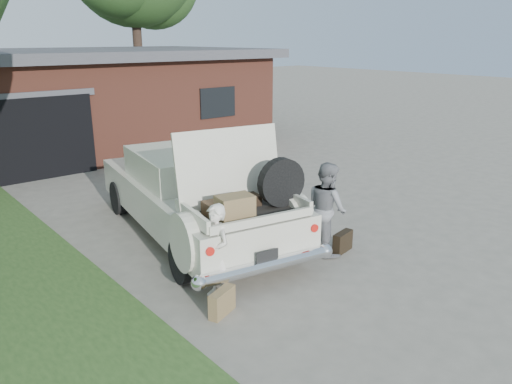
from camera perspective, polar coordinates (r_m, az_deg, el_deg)
ground at (r=8.68m, az=2.57°, el=-7.86°), size 90.00×90.00×0.00m
house at (r=18.48m, az=-20.01°, el=9.98°), size 12.80×7.80×3.30m
sedan at (r=9.63m, az=-7.13°, el=-0.16°), size 3.10×5.88×2.31m
woman_left at (r=7.24m, az=-4.59°, el=-6.91°), size 0.36×0.54×1.45m
woman_right at (r=8.82m, az=8.10°, el=-1.85°), size 0.82×0.94×1.65m
suitcase_left at (r=7.07m, az=-3.90°, el=-12.46°), size 0.50×0.31×0.37m
suitcase_right at (r=9.10m, az=9.87°, el=-5.64°), size 0.50×0.24×0.37m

